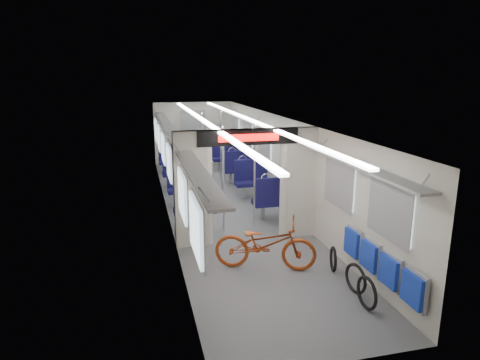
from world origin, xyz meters
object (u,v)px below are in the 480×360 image
at_px(stanchion_far_right, 221,151).
at_px(stanchion_far_left, 203,154).
at_px(bike_hoop_c, 333,260).
at_px(stanchion_near_left, 224,180).
at_px(seat_bay_near_right, 262,186).
at_px(seat_bay_far_right, 232,159).
at_px(bike_hoop_b, 355,280).
at_px(bicycle, 265,244).
at_px(stanchion_near_right, 254,177).
at_px(bike_hoop_a, 367,294).
at_px(flip_bench, 380,263).
at_px(seat_bay_near_left, 190,193).
at_px(seat_bay_far_left, 175,163).

bearing_deg(stanchion_far_right, stanchion_far_left, -152.30).
relative_size(bike_hoop_c, stanchion_near_left, 0.19).
bearing_deg(bike_hoop_c, seat_bay_near_right, 92.42).
height_order(seat_bay_far_right, stanchion_far_right, stanchion_far_right).
distance_m(bike_hoop_b, seat_bay_far_right, 8.11).
xyz_separation_m(bicycle, stanchion_near_right, (0.39, 2.11, 0.68)).
relative_size(bike_hoop_a, seat_bay_near_right, 0.23).
bearing_deg(flip_bench, bike_hoop_a, -144.74).
height_order(seat_bay_near_left, stanchion_far_right, stanchion_far_right).
xyz_separation_m(bicycle, bike_hoop_a, (1.05, -1.62, -0.24)).
distance_m(seat_bay_far_left, stanchion_near_right, 4.97).
distance_m(flip_bench, bike_hoop_a, 0.53).
height_order(bicycle, seat_bay_near_left, seat_bay_near_left).
height_order(seat_bay_near_left, stanchion_far_left, stanchion_far_left).
bearing_deg(seat_bay_far_right, seat_bay_far_left, -178.03).
relative_size(bike_hoop_b, seat_bay_far_left, 0.23).
distance_m(seat_bay_far_right, stanchion_far_right, 1.79).
bearing_deg(seat_bay_near_left, bike_hoop_c, -60.46).
bearing_deg(stanchion_far_left, stanchion_near_left, -90.89).
bearing_deg(bike_hoop_c, stanchion_near_right, 106.38).
relative_size(bike_hoop_b, stanchion_far_right, 0.21).
bearing_deg(bike_hoop_b, bike_hoop_a, -98.78).
bearing_deg(flip_bench, stanchion_near_left, 117.11).
distance_m(bike_hoop_b, stanchion_far_right, 6.65).
distance_m(bicycle, stanchion_far_right, 5.43).
bearing_deg(seat_bay_near_right, stanchion_near_right, -113.47).
xyz_separation_m(stanchion_near_left, stanchion_far_right, (0.63, 3.42, 0.00)).
xyz_separation_m(bicycle, seat_bay_near_left, (-0.91, 3.21, 0.08)).
distance_m(seat_bay_near_left, stanchion_near_left, 1.50).
height_order(stanchion_near_left, stanchion_near_right, same).
distance_m(stanchion_near_right, stanchion_far_right, 3.27).
distance_m(stanchion_near_right, stanchion_far_left, 3.03).
bearing_deg(stanchion_far_left, flip_bench, -75.56).
xyz_separation_m(seat_bay_far_right, stanchion_near_left, (-1.29, -4.98, 0.58)).
xyz_separation_m(bike_hoop_c, stanchion_far_left, (-1.40, 5.44, 0.95)).
relative_size(seat_bay_near_right, stanchion_near_right, 0.98).
xyz_separation_m(stanchion_far_left, stanchion_far_right, (0.58, 0.31, 0.00)).
bearing_deg(stanchion_near_right, bike_hoop_b, -77.41).
bearing_deg(stanchion_far_right, flip_bench, -80.93).
bearing_deg(bike_hoop_b, seat_bay_near_right, 92.00).
bearing_deg(stanchion_near_left, bicycle, -80.31).
distance_m(bike_hoop_b, stanchion_near_left, 3.56).
bearing_deg(bicycle, bike_hoop_b, -115.24).
relative_size(bike_hoop_b, stanchion_far_left, 0.21).
bearing_deg(seat_bay_near_left, bike_hoop_a, -67.92).
relative_size(flip_bench, seat_bay_near_left, 0.99).
bearing_deg(seat_bay_far_left, stanchion_near_right, -74.74).
relative_size(bike_hoop_c, seat_bay_far_left, 0.21).
height_order(bike_hoop_c, stanchion_near_right, stanchion_near_right).
bearing_deg(seat_bay_far_right, stanchion_far_left, -123.67).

